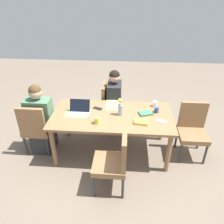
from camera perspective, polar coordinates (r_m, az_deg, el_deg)
name	(u,v)px	position (r m, az deg, el deg)	size (l,w,h in m)	color
ground_plane	(112,151)	(3.84, 0.00, -9.98)	(10.00, 10.00, 0.00)	#756656
dining_table	(112,119)	(3.46, 0.00, -1.81)	(1.88, 0.95, 0.72)	olive
chair_near_left_near	(111,104)	(4.19, -0.37, 2.06)	(0.44, 0.44, 0.90)	olive
person_near_left_near	(114,104)	(4.12, 0.60, 1.96)	(0.36, 0.40, 1.19)	#2D2D33
chair_head_right_left_mid	(36,127)	(3.74, -19.06, -3.59)	(0.44, 0.44, 0.90)	olive
person_head_right_left_mid	(41,123)	(3.76, -17.88, -2.68)	(0.40, 0.36, 1.19)	#2D2D33
chair_far_left_far	(115,160)	(2.94, 0.80, -12.20)	(0.44, 0.44, 0.90)	olive
chair_head_left_right_near	(192,128)	(3.74, 20.11, -3.86)	(0.44, 0.44, 0.90)	olive
flower_vase	(120,107)	(3.35, 2.21, 1.36)	(0.08, 0.08, 0.28)	#8EA8B7
placemat_near_left_near	(113,105)	(3.69, 0.30, 1.84)	(0.36, 0.26, 0.00)	#9EBC66
placemat_head_right_left_mid	(77,114)	(3.49, -9.01, -0.39)	(0.36, 0.26, 0.00)	#9EBC66
laptop_head_right_left_mid	(80,111)	(3.48, -8.41, 0.33)	(0.32, 0.22, 0.20)	silver
coffee_mug_near_left	(156,110)	(3.53, 11.44, 0.53)	(0.07, 0.07, 0.09)	#33477A
coffee_mug_near_right	(97,120)	(3.20, -3.88, -2.16)	(0.09, 0.09, 0.10)	#DBC64C
coffee_mug_centre_left	(155,104)	(3.70, 11.03, 2.06)	(0.08, 0.08, 0.09)	white
book_red_cover	(141,122)	(3.24, 7.48, -2.57)	(0.20, 0.14, 0.03)	gold
book_blue_cover	(146,113)	(3.47, 8.67, -0.29)	(0.20, 0.14, 0.03)	#3D7F56
phone_black	(98,108)	(3.59, -3.72, 0.93)	(0.15, 0.07, 0.01)	black
phone_silver	(161,121)	(3.34, 12.65, -2.31)	(0.15, 0.07, 0.01)	silver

